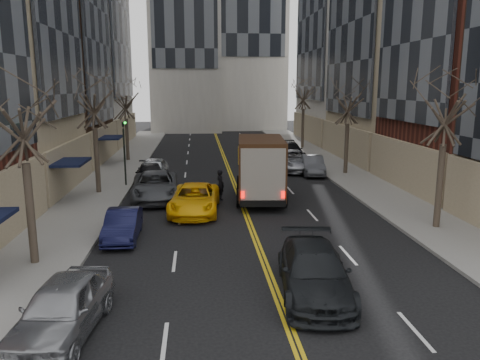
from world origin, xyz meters
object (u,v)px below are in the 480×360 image
at_px(ups_truck, 260,169).
at_px(taxi, 195,199).
at_px(pedestrian, 220,185).
at_px(observer_sedan, 314,272).

height_order(ups_truck, taxi, ups_truck).
relative_size(ups_truck, taxi, 1.30).
distance_m(ups_truck, taxi, 4.87).
height_order(ups_truck, pedestrian, ups_truck).
bearing_deg(pedestrian, ups_truck, -118.27).
bearing_deg(ups_truck, observer_sedan, -84.63).
height_order(ups_truck, observer_sedan, ups_truck).
distance_m(ups_truck, pedestrian, 2.59).
relative_size(taxi, pedestrian, 2.97).
bearing_deg(ups_truck, taxi, -140.94).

